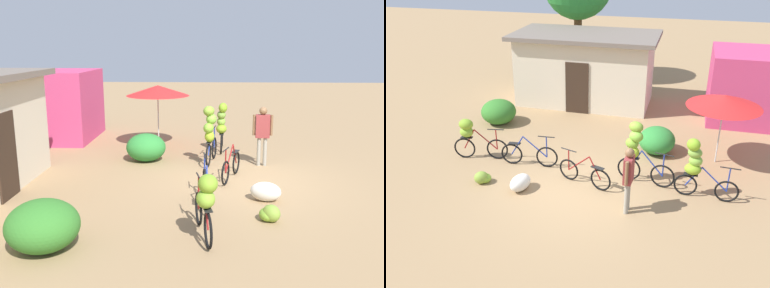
# 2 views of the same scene
# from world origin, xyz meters

# --- Properties ---
(ground_plane) EXTENTS (60.00, 60.00, 0.00)m
(ground_plane) POSITION_xyz_m (0.00, 0.00, 0.00)
(ground_plane) COLOR #9C7B53
(shop_pink) EXTENTS (3.20, 2.80, 2.55)m
(shop_pink) POSITION_xyz_m (4.98, 6.65, 1.28)
(shop_pink) COLOR #C83C6D
(shop_pink) RESTS_ON ground
(hedge_bush_front_left) EXTENTS (1.27, 1.27, 0.90)m
(hedge_bush_front_left) POSITION_xyz_m (-4.00, 3.78, 0.45)
(hedge_bush_front_left) COLOR #337729
(hedge_bush_front_left) RESTS_ON ground
(hedge_bush_front_right) EXTENTS (1.14, 1.20, 0.85)m
(hedge_bush_front_right) POSITION_xyz_m (1.85, 2.84, 0.42)
(hedge_bush_front_right) COLOR #2E8535
(hedge_bush_front_right) RESTS_ON ground
(market_umbrella) EXTENTS (2.14, 2.14, 2.15)m
(market_umbrella) POSITION_xyz_m (3.65, 2.67, 1.97)
(market_umbrella) COLOR beige
(market_umbrella) RESTS_ON ground
(bicycle_leftmost) EXTENTS (1.66, 0.45, 1.30)m
(bicycle_leftmost) POSITION_xyz_m (-3.58, 0.99, 0.79)
(bicycle_leftmost) COLOR black
(bicycle_leftmost) RESTS_ON ground
(bicycle_near_pile) EXTENTS (1.74, 0.21, 1.00)m
(bicycle_near_pile) POSITION_xyz_m (-1.72, 0.99, 0.36)
(bicycle_near_pile) COLOR black
(bicycle_near_pile) RESTS_ON ground
(bicycle_center_loaded) EXTENTS (1.59, 0.58, 0.94)m
(bicycle_center_loaded) POSITION_xyz_m (0.12, 0.34, 0.35)
(bicycle_center_loaded) COLOR black
(bicycle_center_loaded) RESTS_ON ground
(bicycle_by_shop) EXTENTS (1.61, 0.48, 1.77)m
(bicycle_by_shop) POSITION_xyz_m (1.46, 0.89, 1.03)
(bicycle_by_shop) COLOR black
(bicycle_by_shop) RESTS_ON ground
(bicycle_rightmost) EXTENTS (1.64, 0.41, 1.66)m
(bicycle_rightmost) POSITION_xyz_m (3.04, 0.51, 0.92)
(bicycle_rightmost) COLOR black
(bicycle_rightmost) RESTS_ON ground
(banana_pile_on_ground) EXTENTS (0.52, 0.51, 0.35)m
(banana_pile_on_ground) POSITION_xyz_m (-2.62, -0.30, 0.16)
(banana_pile_on_ground) COLOR #7CAD32
(banana_pile_on_ground) RESTS_ON ground
(produce_sack) EXTENTS (0.62, 0.80, 0.44)m
(produce_sack) POSITION_xyz_m (-1.47, -0.37, 0.22)
(produce_sack) COLOR silver
(produce_sack) RESTS_ON ground
(person_vendor) EXTENTS (0.23, 0.58, 1.74)m
(person_vendor) POSITION_xyz_m (1.45, -0.63, 1.08)
(person_vendor) COLOR gray
(person_vendor) RESTS_ON ground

